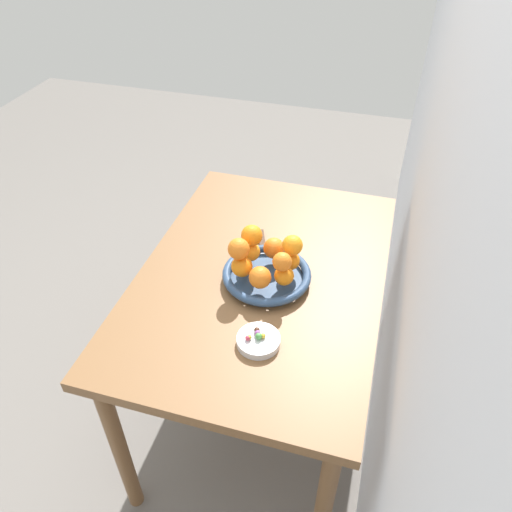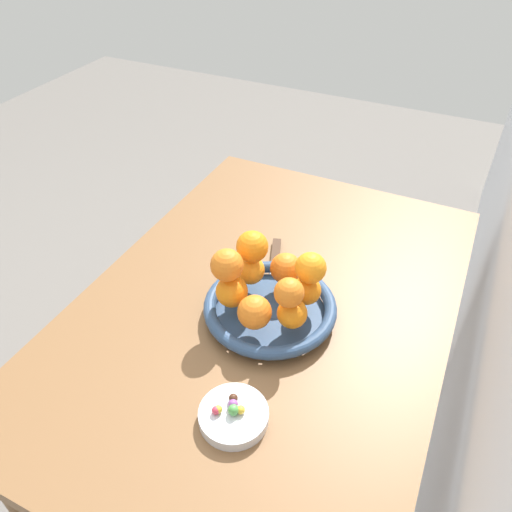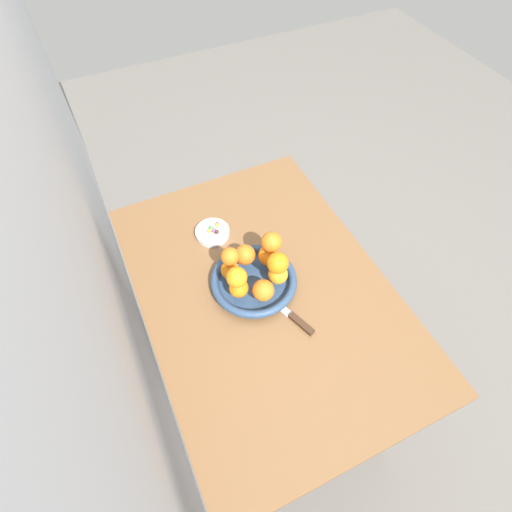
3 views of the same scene
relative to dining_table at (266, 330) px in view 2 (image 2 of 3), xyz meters
name	(u,v)px [view 2 (image 2 of 3)]	position (x,y,z in m)	size (l,w,h in m)	color
ground_plane	(263,472)	(0.00, 0.00, -0.65)	(6.00, 6.00, 0.00)	slate
dining_table	(266,330)	(0.00, 0.00, 0.00)	(1.10, 0.76, 0.74)	brown
fruit_bowl	(270,308)	(0.03, 0.02, 0.11)	(0.28, 0.28, 0.04)	navy
candy_dish	(234,416)	(0.28, 0.07, 0.10)	(0.12, 0.12, 0.02)	silver
orange_0	(254,312)	(0.10, 0.02, 0.16)	(0.07, 0.07, 0.07)	orange
orange_1	(292,313)	(0.07, 0.09, 0.16)	(0.06, 0.06, 0.06)	orange
orange_2	(307,290)	(0.00, 0.09, 0.16)	(0.06, 0.06, 0.06)	orange
orange_3	(286,268)	(-0.04, 0.03, 0.16)	(0.07, 0.07, 0.07)	orange
orange_4	(250,270)	(-0.01, -0.04, 0.16)	(0.06, 0.06, 0.06)	orange
orange_5	(232,291)	(0.07, -0.04, 0.16)	(0.07, 0.07, 0.07)	orange
orange_6	(289,293)	(0.08, 0.08, 0.22)	(0.06, 0.06, 0.06)	orange
orange_7	(310,269)	(0.00, 0.09, 0.22)	(0.06, 0.06, 0.06)	orange
orange_8	(227,265)	(0.07, -0.05, 0.23)	(0.07, 0.07, 0.07)	orange
orange_9	(252,247)	(-0.01, -0.04, 0.22)	(0.07, 0.07, 0.07)	orange
candy_ball_0	(233,410)	(0.29, 0.07, 0.12)	(0.02, 0.02, 0.02)	#4C9947
candy_ball_1	(233,398)	(0.27, 0.06, 0.12)	(0.02, 0.02, 0.02)	#472819
candy_ball_2	(218,409)	(0.30, 0.05, 0.12)	(0.01, 0.01, 0.01)	gold
candy_ball_3	(233,404)	(0.28, 0.06, 0.12)	(0.02, 0.02, 0.02)	#8C4C99
candy_ball_4	(216,410)	(0.30, 0.04, 0.12)	(0.01, 0.01, 0.01)	#C6384C
candy_ball_5	(241,410)	(0.28, 0.08, 0.12)	(0.01, 0.01, 0.01)	gold
knife	(274,269)	(-0.10, -0.02, 0.09)	(0.25, 0.11, 0.01)	#3F2819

